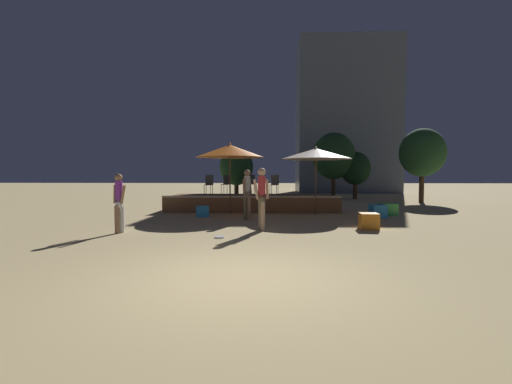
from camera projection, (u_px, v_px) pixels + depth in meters
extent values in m
plane|color=tan|center=(238.00, 278.00, 5.48)|extent=(120.00, 120.00, 0.00)
cube|color=brown|center=(253.00, 203.00, 16.17)|extent=(7.72, 3.06, 0.66)
cube|color=#CCB793|center=(251.00, 197.00, 14.66)|extent=(7.72, 0.12, 0.08)
cylinder|color=brown|center=(230.00, 186.00, 14.32)|extent=(0.05, 0.05, 2.37)
cone|color=orange|center=(230.00, 151.00, 14.24)|extent=(2.85, 2.85, 0.52)
sphere|color=orange|center=(230.00, 144.00, 14.23)|extent=(0.08, 0.08, 0.08)
cylinder|color=brown|center=(316.00, 187.00, 14.08)|extent=(0.05, 0.05, 2.29)
cone|color=beige|center=(316.00, 154.00, 14.01)|extent=(2.92, 2.92, 0.44)
sphere|color=beige|center=(316.00, 147.00, 14.00)|extent=(0.08, 0.08, 0.08)
cube|color=#2D9EDB|center=(202.00, 211.00, 13.43)|extent=(0.58, 0.58, 0.43)
cube|color=#2D9EDB|center=(378.00, 211.00, 13.11)|extent=(0.60, 0.60, 0.49)
cube|color=orange|center=(369.00, 221.00, 10.41)|extent=(0.58, 0.58, 0.48)
cube|color=#4CC651|center=(388.00, 209.00, 13.97)|extent=(0.67, 0.67, 0.48)
cylinder|color=tan|center=(263.00, 216.00, 10.05)|extent=(0.13, 0.13, 0.86)
cylinder|color=#72664C|center=(260.00, 216.00, 10.21)|extent=(0.13, 0.13, 0.86)
cylinder|color=#72664C|center=(262.00, 199.00, 10.10)|extent=(0.22, 0.22, 0.24)
cylinder|color=#B22D33|center=(262.00, 187.00, 10.08)|extent=(0.22, 0.22, 0.66)
cylinder|color=tan|center=(267.00, 189.00, 10.16)|extent=(0.13, 0.12, 0.59)
cylinder|color=tan|center=(256.00, 189.00, 10.02)|extent=(0.20, 0.15, 0.59)
sphere|color=tan|center=(262.00, 172.00, 10.06)|extent=(0.23, 0.23, 0.23)
cylinder|color=#997051|center=(249.00, 209.00, 12.31)|extent=(0.13, 0.13, 0.85)
cylinder|color=#72664C|center=(245.00, 208.00, 12.42)|extent=(0.13, 0.13, 0.85)
cylinder|color=#72664C|center=(247.00, 195.00, 12.34)|extent=(0.22, 0.22, 0.24)
cylinder|color=beige|center=(247.00, 185.00, 12.32)|extent=(0.22, 0.22, 0.65)
cylinder|color=#997051|center=(250.00, 187.00, 12.46)|extent=(0.15, 0.17, 0.58)
cylinder|color=#997051|center=(244.00, 187.00, 12.18)|extent=(0.13, 0.13, 0.58)
sphere|color=#997051|center=(247.00, 173.00, 12.29)|extent=(0.23, 0.23, 0.23)
cylinder|color=white|center=(122.00, 219.00, 9.75)|extent=(0.13, 0.13, 0.78)
cylinder|color=#997051|center=(117.00, 220.00, 9.61)|extent=(0.13, 0.13, 0.78)
cylinder|color=white|center=(119.00, 203.00, 9.66)|extent=(0.20, 0.20, 0.24)
cylinder|color=purple|center=(119.00, 192.00, 9.64)|extent=(0.20, 0.20, 0.59)
cylinder|color=#997051|center=(115.00, 194.00, 9.72)|extent=(0.13, 0.12, 0.53)
cylinder|color=#997051|center=(123.00, 194.00, 9.57)|extent=(0.23, 0.17, 0.53)
sphere|color=#997051|center=(119.00, 177.00, 9.62)|extent=(0.21, 0.21, 0.21)
cylinder|color=#2D3338|center=(245.00, 189.00, 16.34)|extent=(0.02, 0.02, 0.45)
cylinder|color=#2D3338|center=(250.00, 189.00, 16.17)|extent=(0.02, 0.02, 0.45)
cylinder|color=#2D3338|center=(249.00, 189.00, 16.59)|extent=(0.02, 0.02, 0.45)
cylinder|color=#2D3338|center=(254.00, 189.00, 16.42)|extent=(0.02, 0.02, 0.45)
cylinder|color=#2D3338|center=(250.00, 184.00, 16.37)|extent=(0.40, 0.40, 0.02)
cube|color=#2D3338|center=(252.00, 179.00, 16.50)|extent=(0.32, 0.22, 0.45)
cylinder|color=#2D3338|center=(221.00, 189.00, 15.93)|extent=(0.02, 0.02, 0.45)
cylinder|color=#2D3338|center=(227.00, 189.00, 15.83)|extent=(0.02, 0.02, 0.45)
cylinder|color=#2D3338|center=(224.00, 189.00, 16.21)|extent=(0.02, 0.02, 0.45)
cylinder|color=#2D3338|center=(230.00, 189.00, 16.11)|extent=(0.02, 0.02, 0.45)
cylinder|color=#2D3338|center=(225.00, 184.00, 16.01)|extent=(0.40, 0.40, 0.02)
cube|color=#2D3338|center=(227.00, 180.00, 16.16)|extent=(0.35, 0.13, 0.45)
cylinder|color=#2D3338|center=(204.00, 190.00, 15.16)|extent=(0.02, 0.02, 0.45)
cylinder|color=#2D3338|center=(211.00, 190.00, 15.12)|extent=(0.02, 0.02, 0.45)
cylinder|color=#2D3338|center=(206.00, 190.00, 15.46)|extent=(0.02, 0.02, 0.45)
cylinder|color=#2D3338|center=(213.00, 190.00, 15.42)|extent=(0.02, 0.02, 0.45)
cylinder|color=#2D3338|center=(208.00, 185.00, 15.28)|extent=(0.40, 0.40, 0.02)
cube|color=#2D3338|center=(209.00, 180.00, 15.44)|extent=(0.36, 0.07, 0.45)
cylinder|color=#47474C|center=(270.00, 190.00, 15.28)|extent=(0.02, 0.02, 0.45)
cylinder|color=#47474C|center=(276.00, 190.00, 15.19)|extent=(0.02, 0.02, 0.45)
cylinder|color=#47474C|center=(272.00, 190.00, 15.57)|extent=(0.02, 0.02, 0.45)
cylinder|color=#47474C|center=(278.00, 190.00, 15.48)|extent=(0.02, 0.02, 0.45)
cylinder|color=#47474C|center=(274.00, 185.00, 15.37)|extent=(0.40, 0.40, 0.02)
cube|color=#47474C|center=(275.00, 180.00, 15.52)|extent=(0.35, 0.13, 0.45)
cylinder|color=white|center=(220.00, 237.00, 8.98)|extent=(0.27, 0.27, 0.03)
cylinder|color=#3D2B1C|center=(333.00, 187.00, 23.20)|extent=(0.28, 0.28, 1.62)
ellipsoid|color=#19381E|center=(334.00, 156.00, 23.09)|extent=(2.86, 2.86, 3.14)
cylinder|color=#3D2B1C|center=(236.00, 191.00, 21.72)|extent=(0.28, 0.28, 1.18)
ellipsoid|color=#19381E|center=(236.00, 167.00, 21.64)|extent=(2.13, 2.13, 2.34)
cylinder|color=#3D2B1C|center=(422.00, 187.00, 20.22)|extent=(0.28, 0.28, 1.78)
ellipsoid|color=#1E4223|center=(422.00, 153.00, 20.11)|extent=(2.58, 2.58, 2.84)
cylinder|color=#3D2B1C|center=(355.00, 190.00, 23.16)|extent=(0.28, 0.28, 1.16)
ellipsoid|color=black|center=(355.00, 168.00, 23.08)|extent=(2.02, 2.02, 2.22)
cube|color=#4C5666|center=(346.00, 118.00, 31.48)|extent=(8.95, 4.55, 13.72)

